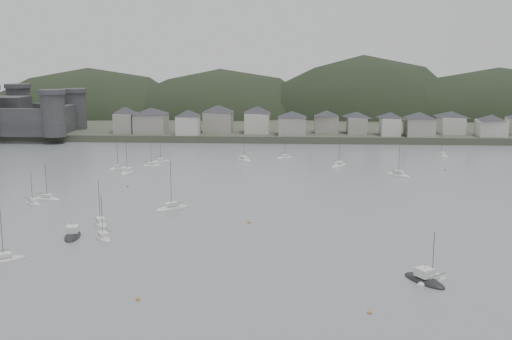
{
  "coord_description": "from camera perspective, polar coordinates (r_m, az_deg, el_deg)",
  "views": [
    {
      "loc": [
        9.8,
        -95.66,
        37.44
      ],
      "look_at": [
        0.0,
        75.0,
        6.0
      ],
      "focal_mm": 43.98,
      "sensor_mm": 36.0,
      "label": 1
    }
  ],
  "objects": [
    {
      "name": "waterfront_town",
      "position": [
        283.43,
        11.58,
        4.38
      ],
      "size": [
        451.48,
        28.46,
        12.92
      ],
      "color": "gray",
      "rests_on": "far_shore_land"
    },
    {
      "name": "mooring_buoys",
      "position": [
        155.93,
        -1.91,
        -3.42
      ],
      "size": [
        185.63,
        126.48,
        0.7
      ],
      "color": "#C07A40",
      "rests_on": "ground"
    },
    {
      "name": "forested_ridge",
      "position": [
        368.33,
        2.49,
        2.81
      ],
      "size": [
        851.55,
        103.94,
        102.57
      ],
      "color": "black",
      "rests_on": "ground"
    },
    {
      "name": "motor_launch_far",
      "position": [
        137.03,
        -16.34,
        -5.74
      ],
      "size": [
        4.57,
        9.08,
        4.06
      ],
      "rotation": [
        0.0,
        0.0,
        3.31
      ],
      "color": "black",
      "rests_on": "ground"
    },
    {
      "name": "moored_fleet",
      "position": [
        173.28,
        -8.92,
        -2.13
      ],
      "size": [
        226.22,
        166.98,
        13.19
      ],
      "color": "beige",
      "rests_on": "ground"
    },
    {
      "name": "castle",
      "position": [
        305.66,
        -21.93,
        4.7
      ],
      "size": [
        66.0,
        43.0,
        20.0
      ],
      "color": "#2E2E30",
      "rests_on": "far_shore_land"
    },
    {
      "name": "far_shore_land",
      "position": [
        392.43,
        1.85,
        5.16
      ],
      "size": [
        900.0,
        250.0,
        3.0
      ],
      "primitive_type": "cube",
      "color": "#383D2D",
      "rests_on": "ground"
    },
    {
      "name": "ground",
      "position": [
        103.19,
        -2.43,
        -10.86
      ],
      "size": [
        900.0,
        900.0,
        0.0
      ],
      "primitive_type": "plane",
      "color": "slate",
      "rests_on": "ground"
    },
    {
      "name": "motor_launch_near",
      "position": [
        110.21,
        15.07,
        -9.65
      ],
      "size": [
        7.54,
        9.21,
        4.11
      ],
      "rotation": [
        0.0,
        0.0,
        0.58
      ],
      "color": "black",
      "rests_on": "ground"
    },
    {
      "name": "sailboat_lead",
      "position": [
        202.19,
        12.82,
        -0.46
      ],
      "size": [
        8.42,
        8.77,
        12.59
      ],
      "rotation": [
        0.0,
        0.0,
        0.75
      ],
      "color": "beige",
      "rests_on": "ground"
    }
  ]
}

